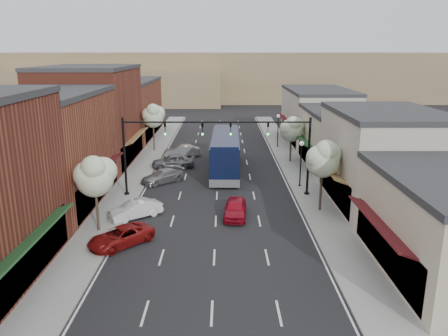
{
  "coord_description": "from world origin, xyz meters",
  "views": [
    {
      "loc": [
        0.56,
        -28.85,
        12.47
      ],
      "look_at": [
        0.64,
        9.3,
        2.2
      ],
      "focal_mm": 35.0,
      "sensor_mm": 36.0,
      "label": 1
    }
  ],
  "objects_px": {
    "parked_car_c": "(162,176)",
    "parked_car_e": "(182,151)",
    "signal_mast_right": "(282,145)",
    "signal_mast_left": "(152,145)",
    "red_hatchback": "(235,208)",
    "parked_car_b": "(135,209)",
    "tree_right_near": "(324,158)",
    "lamp_post_near": "(301,156)",
    "parked_car_d": "(173,161)",
    "tree_left_near": "(95,175)",
    "coach_bus": "(225,152)",
    "lamp_post_far": "(278,125)",
    "tree_left_far": "(153,115)",
    "parked_car_a": "(121,236)",
    "tree_right_far": "(292,128)"
  },
  "relations": [
    {
      "from": "red_hatchback",
      "to": "signal_mast_right",
      "type": "bearing_deg",
      "value": 55.86
    },
    {
      "from": "signal_mast_right",
      "to": "parked_car_b",
      "type": "bearing_deg",
      "value": -156.02
    },
    {
      "from": "tree_left_far",
      "to": "parked_car_b",
      "type": "height_order",
      "value": "tree_left_far"
    },
    {
      "from": "lamp_post_near",
      "to": "parked_car_c",
      "type": "relative_size",
      "value": 0.99
    },
    {
      "from": "parked_car_a",
      "to": "signal_mast_right",
      "type": "bearing_deg",
      "value": 84.74
    },
    {
      "from": "lamp_post_near",
      "to": "coach_bus",
      "type": "xyz_separation_m",
      "value": [
        -7.0,
        5.69,
        -0.93
      ]
    },
    {
      "from": "signal_mast_right",
      "to": "tree_right_near",
      "type": "bearing_deg",
      "value": -56.09
    },
    {
      "from": "tree_right_far",
      "to": "tree_left_near",
      "type": "relative_size",
      "value": 0.95
    },
    {
      "from": "red_hatchback",
      "to": "parked_car_a",
      "type": "xyz_separation_m",
      "value": [
        -7.7,
        -5.04,
        -0.09
      ]
    },
    {
      "from": "red_hatchback",
      "to": "parked_car_a",
      "type": "height_order",
      "value": "red_hatchback"
    },
    {
      "from": "tree_right_near",
      "to": "parked_car_e",
      "type": "relative_size",
      "value": 1.38
    },
    {
      "from": "parked_car_b",
      "to": "tree_right_near",
      "type": "bearing_deg",
      "value": 58.98
    },
    {
      "from": "red_hatchback",
      "to": "parked_car_b",
      "type": "bearing_deg",
      "value": -174.91
    },
    {
      "from": "parked_car_d",
      "to": "tree_right_near",
      "type": "bearing_deg",
      "value": 35.33
    },
    {
      "from": "signal_mast_left",
      "to": "tree_left_far",
      "type": "xyz_separation_m",
      "value": [
        -2.63,
        17.95,
        -0.02
      ]
    },
    {
      "from": "tree_left_near",
      "to": "signal_mast_left",
      "type": "bearing_deg",
      "value": 71.9
    },
    {
      "from": "coach_bus",
      "to": "parked_car_c",
      "type": "distance_m",
      "value": 7.6
    },
    {
      "from": "signal_mast_left",
      "to": "parked_car_e",
      "type": "height_order",
      "value": "signal_mast_left"
    },
    {
      "from": "red_hatchback",
      "to": "signal_mast_left",
      "type": "bearing_deg",
      "value": 148.45
    },
    {
      "from": "signal_mast_right",
      "to": "lamp_post_near",
      "type": "distance_m",
      "value": 3.69
    },
    {
      "from": "parked_car_b",
      "to": "parked_car_c",
      "type": "bearing_deg",
      "value": 139.1
    },
    {
      "from": "signal_mast_left",
      "to": "lamp_post_far",
      "type": "bearing_deg",
      "value": 56.14
    },
    {
      "from": "signal_mast_right",
      "to": "tree_right_near",
      "type": "distance_m",
      "value": 4.89
    },
    {
      "from": "signal_mast_left",
      "to": "red_hatchback",
      "type": "xyz_separation_m",
      "value": [
        7.12,
        -5.17,
        -3.91
      ]
    },
    {
      "from": "signal_mast_left",
      "to": "parked_car_e",
      "type": "bearing_deg",
      "value": 85.41
    },
    {
      "from": "parked_car_e",
      "to": "signal_mast_right",
      "type": "bearing_deg",
      "value": 21.71
    },
    {
      "from": "signal_mast_right",
      "to": "tree_right_near",
      "type": "relative_size",
      "value": 1.38
    },
    {
      "from": "parked_car_b",
      "to": "parked_car_d",
      "type": "xyz_separation_m",
      "value": [
        1.28,
        14.75,
        0.11
      ]
    },
    {
      "from": "signal_mast_right",
      "to": "tree_left_near",
      "type": "height_order",
      "value": "signal_mast_right"
    },
    {
      "from": "tree_left_near",
      "to": "parked_car_e",
      "type": "bearing_deg",
      "value": 80.51
    },
    {
      "from": "parked_car_b",
      "to": "parked_car_c",
      "type": "relative_size",
      "value": 0.91
    },
    {
      "from": "signal_mast_left",
      "to": "tree_left_near",
      "type": "height_order",
      "value": "signal_mast_left"
    },
    {
      "from": "tree_left_far",
      "to": "parked_car_e",
      "type": "relative_size",
      "value": 1.43
    },
    {
      "from": "lamp_post_near",
      "to": "tree_left_far",
      "type": "bearing_deg",
      "value": 136.11
    },
    {
      "from": "signal_mast_right",
      "to": "signal_mast_left",
      "type": "relative_size",
      "value": 1.0
    },
    {
      "from": "coach_bus",
      "to": "red_hatchback",
      "type": "height_order",
      "value": "coach_bus"
    },
    {
      "from": "signal_mast_left",
      "to": "parked_car_a",
      "type": "relative_size",
      "value": 1.84
    },
    {
      "from": "tree_left_far",
      "to": "coach_bus",
      "type": "bearing_deg",
      "value": -47.12
    },
    {
      "from": "parked_car_c",
      "to": "parked_car_e",
      "type": "bearing_deg",
      "value": 132.34
    },
    {
      "from": "parked_car_b",
      "to": "parked_car_c",
      "type": "height_order",
      "value": "parked_car_b"
    },
    {
      "from": "tree_left_near",
      "to": "signal_mast_right",
      "type": "bearing_deg",
      "value": 30.14
    },
    {
      "from": "signal_mast_left",
      "to": "red_hatchback",
      "type": "relative_size",
      "value": 1.97
    },
    {
      "from": "red_hatchback",
      "to": "parked_car_d",
      "type": "height_order",
      "value": "parked_car_d"
    },
    {
      "from": "red_hatchback",
      "to": "parked_car_c",
      "type": "xyz_separation_m",
      "value": [
        -6.87,
        9.16,
        -0.06
      ]
    },
    {
      "from": "signal_mast_right",
      "to": "parked_car_e",
      "type": "bearing_deg",
      "value": 124.16
    },
    {
      "from": "tree_left_near",
      "to": "tree_right_near",
      "type": "bearing_deg",
      "value": 13.55
    },
    {
      "from": "tree_left_far",
      "to": "coach_bus",
      "type": "distance_m",
      "value": 13.54
    },
    {
      "from": "lamp_post_near",
      "to": "parked_car_a",
      "type": "distance_m",
      "value": 19.06
    },
    {
      "from": "lamp_post_far",
      "to": "parked_car_a",
      "type": "height_order",
      "value": "lamp_post_far"
    },
    {
      "from": "lamp_post_near",
      "to": "signal_mast_left",
      "type": "bearing_deg",
      "value": -169.44
    }
  ]
}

